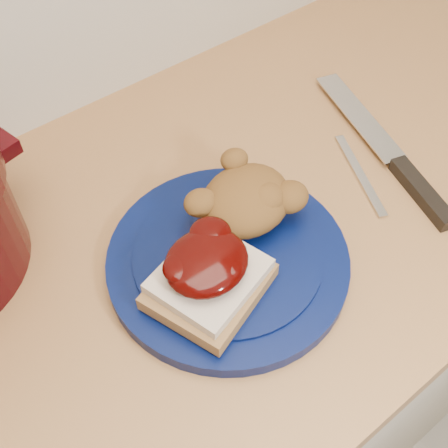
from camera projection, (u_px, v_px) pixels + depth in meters
base_cabinet at (203, 388)px, 1.06m from camera, size 4.00×0.60×0.86m
plate at (228, 260)px, 0.66m from camera, size 0.34×0.34×0.02m
sandwich at (208, 275)px, 0.59m from camera, size 0.15×0.14×0.06m
stuffing_mound at (246, 200)px, 0.66m from camera, size 0.13×0.12×0.06m
chef_knife at (403, 170)px, 0.75m from camera, size 0.12×0.31×0.02m
butter_knife at (360, 174)px, 0.75m from camera, size 0.07×0.14×0.00m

